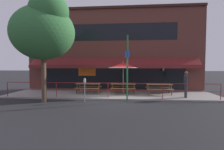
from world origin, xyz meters
TOP-DOWN VIEW (x-y plane):
  - ground_plane at (0.00, 0.00)m, footprint 120.00×120.00m
  - patio_deck at (0.00, 2.00)m, footprint 15.00×4.00m
  - restaurant_building at (0.00, 4.22)m, footprint 15.00×1.60m
  - patio_railing at (0.00, 0.30)m, footprint 13.84×0.04m
  - picnic_table_left at (-1.66, 2.00)m, footprint 1.80×1.42m
  - picnic_table_centre at (0.92, 2.12)m, footprint 1.80×1.42m
  - picnic_table_right at (3.50, 1.99)m, footprint 1.80×1.42m
  - patio_umbrella_centre at (0.92, 2.02)m, footprint 2.14×2.14m
  - pedestrian_walking at (5.02, 0.86)m, footprint 0.31×0.61m
  - parking_meter_near at (-1.30, -0.62)m, footprint 0.15×0.16m
  - street_sign_pole at (1.23, -0.45)m, footprint 0.28×0.09m
  - street_tree_curbside at (-3.58, -0.97)m, footprint 3.72×3.34m

SIDE VIEW (x-z plane):
  - ground_plane at x=0.00m, z-range 0.00..0.00m
  - patio_deck at x=0.00m, z-range 0.00..0.10m
  - picnic_table_left at x=-1.66m, z-range 0.33..1.08m
  - picnic_table_centre at x=0.92m, z-range 0.33..1.08m
  - picnic_table_right at x=3.50m, z-range 0.33..1.08m
  - patio_railing at x=0.00m, z-range 0.32..1.28m
  - pedestrian_walking at x=5.02m, z-range 0.20..1.91m
  - parking_meter_near at x=-1.30m, z-range 0.44..1.86m
  - street_sign_pole at x=1.23m, z-range 0.06..4.02m
  - patio_umbrella_centre at x=0.92m, z-range 0.99..3.37m
  - restaurant_building at x=0.00m, z-range -0.02..7.11m
  - street_tree_curbside at x=-3.58m, z-range 1.18..7.41m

